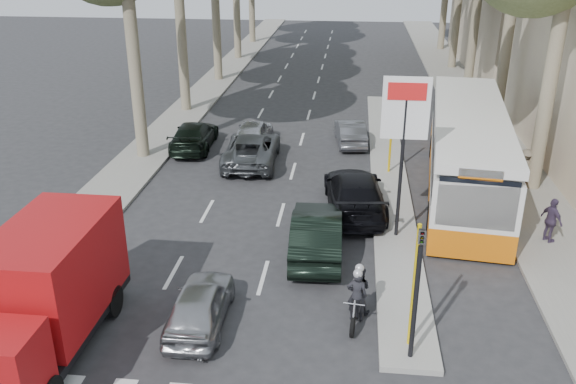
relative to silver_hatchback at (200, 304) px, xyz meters
name	(u,v)px	position (x,y,z in m)	size (l,w,h in m)	color
ground	(285,317)	(2.21, 0.53, -0.61)	(120.00, 120.00, 0.00)	#28282B
sidewalk_right	(464,97)	(10.81, 25.53, -0.55)	(3.20, 70.00, 0.12)	gray
median_left	(217,80)	(-5.79, 28.53, -0.55)	(2.40, 64.00, 0.12)	gray
traffic_island	(388,173)	(5.46, 11.53, -0.53)	(1.50, 26.00, 0.16)	gray
billboard	(404,136)	(5.46, 5.53, 3.10)	(1.50, 12.10, 5.60)	yellow
traffic_light_island	(418,273)	(5.46, -0.97, 1.88)	(0.16, 0.41, 3.60)	black
silver_hatchback	(200,304)	(0.00, 0.00, 0.00)	(1.44, 3.57, 1.22)	#999BA0
dark_hatchback	(317,233)	(2.82, 4.23, 0.14)	(1.59, 4.56, 1.50)	black
queue_car_a	(252,149)	(-0.64, 12.32, 0.08)	(2.28, 4.95, 1.37)	#4A4E52
queue_car_b	(355,192)	(4.01, 7.68, 0.14)	(2.10, 5.16, 1.50)	black
queue_car_c	(253,133)	(-0.96, 14.69, 0.06)	(1.58, 3.94, 1.34)	#A0A2A7
queue_car_d	(350,132)	(3.74, 15.53, 0.00)	(1.28, 3.68, 1.21)	#505258
queue_car_e	(194,135)	(-3.75, 14.07, 0.04)	(1.81, 4.46, 1.30)	black
red_truck	(44,292)	(-3.46, -1.40, 1.04)	(2.25, 5.84, 3.11)	black
city_bus	(467,149)	(8.41, 10.27, 1.12)	(4.11, 12.67, 3.28)	#D3630B
motorcycle	(358,294)	(4.15, 0.76, 0.12)	(0.75, 1.89, 1.61)	black
pedestrian_near	(551,220)	(10.51, 5.69, 0.29)	(0.91, 0.44, 1.55)	#443651
pedestrian_far	(525,168)	(10.83, 10.61, 0.30)	(1.01, 0.45, 1.57)	#645A4B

